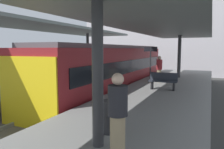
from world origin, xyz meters
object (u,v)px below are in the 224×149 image
(commuter_train, at_px, (113,69))
(litter_bin, at_px, (109,117))
(platform_bench, at_px, (163,81))
(passenger_near_bench, at_px, (118,116))
(platform_sign, at_px, (151,55))
(passenger_mid_platform, at_px, (159,69))

(commuter_train, distance_m, litter_bin, 9.29)
(litter_bin, bearing_deg, platform_bench, 89.53)
(platform_bench, relative_size, litter_bin, 1.75)
(passenger_near_bench, bearing_deg, commuter_train, 114.46)
(platform_sign, bearing_deg, commuter_train, -145.13)
(litter_bin, bearing_deg, platform_sign, 98.72)
(platform_bench, xyz_separation_m, platform_sign, (-1.59, 3.57, 1.16))
(commuter_train, relative_size, litter_bin, 18.78)
(platform_sign, bearing_deg, passenger_near_bench, -78.51)
(passenger_near_bench, xyz_separation_m, passenger_mid_platform, (-1.44, 10.13, -0.01))
(passenger_near_bench, height_order, passenger_mid_platform, passenger_near_bench)
(passenger_near_bench, relative_size, passenger_mid_platform, 1.01)
(platform_sign, height_order, passenger_mid_platform, platform_sign)
(platform_sign, height_order, litter_bin, platform_sign)
(litter_bin, xyz_separation_m, passenger_mid_platform, (-0.69, 8.89, 0.44))
(commuter_train, bearing_deg, platform_sign, 34.87)
(litter_bin, distance_m, passenger_mid_platform, 8.93)
(commuter_train, bearing_deg, platform_bench, -28.99)
(platform_bench, bearing_deg, passenger_mid_platform, 106.82)
(passenger_near_bench, distance_m, passenger_mid_platform, 10.23)
(platform_bench, distance_m, platform_sign, 4.08)
(platform_sign, xyz_separation_m, litter_bin, (1.54, -10.02, -1.22))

